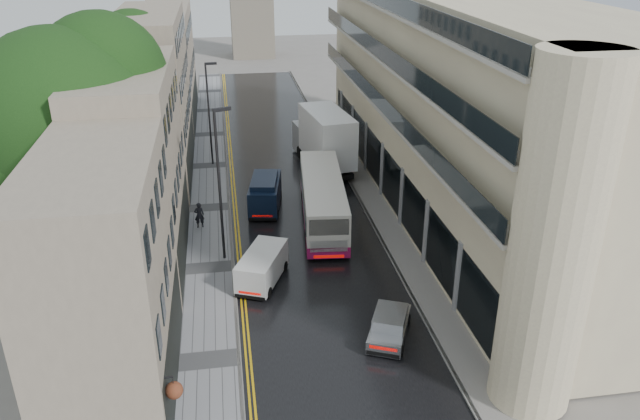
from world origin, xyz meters
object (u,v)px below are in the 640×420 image
object	(u,v)px
navy_van	(250,202)
lamp_post_near	(219,188)
lamp_post_far	(209,115)
white_lorry	(316,149)
pedestrian	(199,215)
cream_bus	(307,222)
white_van	(239,279)
tree_far	(113,103)
tree_near	(69,154)
silver_hatchback	(369,338)

from	to	relation	value
navy_van	lamp_post_near	distance (m)	6.50
lamp_post_near	lamp_post_far	size ratio (longest dim) A/B	1.09
white_lorry	pedestrian	bearing A→B (deg)	-147.29
cream_bus	white_lorry	world-z (taller)	white_lorry
white_van	navy_van	distance (m)	9.24
tree_far	white_lorry	xyz separation A→B (m)	(14.39, -1.06, -3.82)
tree_near	white_lorry	distance (m)	19.47
white_lorry	lamp_post_far	size ratio (longest dim) A/B	1.12
tree_near	lamp_post_far	distance (m)	17.74
lamp_post_far	white_van	bearing A→B (deg)	-88.71
tree_near	white_lorry	xyz separation A→B (m)	(14.69, 11.94, -4.54)
tree_near	lamp_post_near	size ratio (longest dim) A/B	1.58
lamp_post_near	lamp_post_far	world-z (taller)	lamp_post_near
cream_bus	lamp_post_far	bearing A→B (deg)	116.38
tree_far	pedestrian	size ratio (longest dim) A/B	7.37
tree_near	tree_far	size ratio (longest dim) A/B	1.11
white_lorry	cream_bus	bearing A→B (deg)	-109.71
tree_far	lamp_post_near	bearing A→B (deg)	-60.68
tree_near	lamp_post_far	world-z (taller)	tree_near
cream_bus	lamp_post_near	xyz separation A→B (m)	(-4.99, -1.12, 3.01)
silver_hatchback	white_van	xyz separation A→B (m)	(-5.62, 5.77, 0.24)
cream_bus	navy_van	distance (m)	5.27
lamp_post_near	lamp_post_far	xyz separation A→B (m)	(-0.62, 15.92, -0.37)
navy_van	lamp_post_far	bearing A→B (deg)	112.26
navy_van	pedestrian	distance (m)	3.41
silver_hatchback	pedestrian	bearing A→B (deg)	142.83
pedestrian	lamp_post_far	world-z (taller)	lamp_post_far
white_lorry	lamp_post_near	xyz separation A→B (m)	(-7.19, -11.75, 2.12)
cream_bus	silver_hatchback	bearing A→B (deg)	-77.31
tree_far	silver_hatchback	distance (m)	26.78
white_lorry	navy_van	xyz separation A→B (m)	(-5.39, -6.45, -1.18)
silver_hatchback	lamp_post_near	size ratio (longest dim) A/B	0.41
navy_van	pedestrian	bearing A→B (deg)	-153.56
cream_bus	lamp_post_far	world-z (taller)	lamp_post_far
pedestrian	tree_near	bearing A→B (deg)	28.99
tree_near	white_lorry	world-z (taller)	tree_near
tree_near	lamp_post_far	bearing A→B (deg)	66.88
cream_bus	white_van	size ratio (longest dim) A/B	2.72
tree_far	white_van	distance (m)	19.20
cream_bus	lamp_post_far	distance (m)	16.05
tree_near	white_van	xyz separation A→B (m)	(8.20, -3.67, -6.01)
lamp_post_near	lamp_post_far	bearing A→B (deg)	72.15
white_lorry	tree_near	bearing A→B (deg)	-148.91
pedestrian	lamp_post_far	xyz separation A→B (m)	(0.83, 11.61, 3.19)
white_lorry	lamp_post_near	bearing A→B (deg)	-129.48
white_lorry	white_van	bearing A→B (deg)	-120.58
white_van	navy_van	bearing A→B (deg)	106.22
tree_near	lamp_post_near	xyz separation A→B (m)	(7.50, 0.19, -2.42)
silver_hatchback	lamp_post_near	bearing A→B (deg)	146.99
navy_van	lamp_post_far	size ratio (longest dim) A/B	0.59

